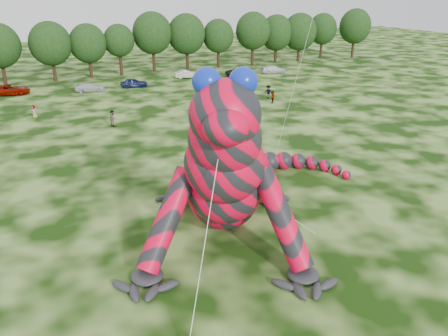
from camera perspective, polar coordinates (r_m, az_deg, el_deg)
ground at (r=29.43m, az=10.36°, el=-6.91°), size 240.00×240.00×0.00m
inflatable_gecko at (r=27.34m, az=-0.11°, el=3.65°), size 25.59×27.33×10.88m
tree_6 at (r=77.90m, az=-27.18°, el=13.07°), size 6.52×5.86×9.49m
tree_7 at (r=78.18m, az=-21.61°, el=13.96°), size 6.68×6.01×9.48m
tree_8 at (r=79.01m, az=-17.26°, el=14.38°), size 6.14×5.53×8.94m
tree_9 at (r=80.29m, az=-13.47°, el=14.78°), size 5.27×4.74×8.68m
tree_10 at (r=82.90m, az=-9.29°, el=15.95°), size 7.09×6.38×10.50m
tree_11 at (r=84.55m, az=-4.89°, el=16.12°), size 7.01×6.31×10.07m
tree_12 at (r=86.55m, az=-0.75°, el=15.98°), size 5.99×5.39×8.97m
tree_13 at (r=89.10m, az=3.77°, el=16.49°), size 6.83×6.15×10.13m
tree_14 at (r=93.68m, az=6.83°, el=16.46°), size 6.82×6.14×9.40m
tree_15 at (r=95.60m, az=9.81°, el=16.49°), size 7.17×6.45×9.63m
tree_16 at (r=100.97m, az=12.69°, el=16.51°), size 6.26×5.63×9.37m
tree_17 at (r=102.93m, az=16.66°, el=16.50°), size 6.98×6.28×10.30m
car_2 at (r=70.62m, az=-26.09°, el=9.17°), size 5.58×3.27×1.46m
car_3 at (r=68.63m, az=-17.10°, el=10.03°), size 4.58×2.57×1.25m
car_4 at (r=70.11m, az=-11.68°, el=10.86°), size 4.21×1.95×1.40m
car_5 at (r=76.32m, az=-4.87°, el=12.13°), size 4.27×2.19×1.34m
car_6 at (r=77.64m, az=2.09°, el=12.38°), size 5.05×2.48×1.38m
car_7 at (r=81.00m, az=6.48°, el=12.68°), size 4.94×2.52×1.37m
spectator_3 at (r=59.14m, az=6.38°, el=9.19°), size 1.00×0.88×1.62m
spectator_1 at (r=50.03m, az=-14.35°, el=6.30°), size 0.99×1.10×1.84m
spectator_4 at (r=56.37m, az=-23.56°, el=6.78°), size 0.83×0.93×1.60m
spectator_2 at (r=61.60m, az=5.81°, el=9.85°), size 1.32×1.35×1.86m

